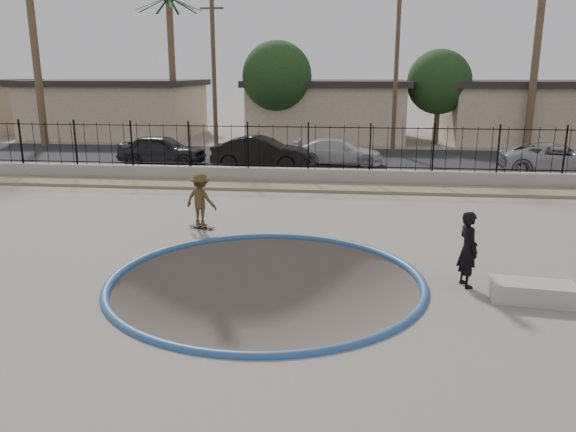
# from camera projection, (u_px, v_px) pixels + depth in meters

# --- Properties ---
(ground) EXTENTS (120.00, 120.00, 2.20)m
(ground) POSITION_uv_depth(u_px,v_px,m) (311.00, 200.00, 25.17)
(ground) COLOR slate
(ground) RESTS_ON ground
(bowl_pit) EXTENTS (6.84, 6.84, 1.80)m
(bowl_pit) POSITION_uv_depth(u_px,v_px,m) (266.00, 281.00, 12.40)
(bowl_pit) COLOR #443B34
(bowl_pit) RESTS_ON ground
(coping_ring) EXTENTS (7.04, 7.04, 0.20)m
(coping_ring) POSITION_uv_depth(u_px,v_px,m) (266.00, 281.00, 12.40)
(coping_ring) COLOR #2A538A
(coping_ring) RESTS_ON ground
(rock_strip) EXTENTS (42.00, 1.60, 0.11)m
(rock_strip) POSITION_uv_depth(u_px,v_px,m) (306.00, 187.00, 22.19)
(rock_strip) COLOR #9C8A66
(rock_strip) RESTS_ON ground
(retaining_wall) EXTENTS (42.00, 0.45, 0.60)m
(retaining_wall) POSITION_uv_depth(u_px,v_px,m) (308.00, 176.00, 23.19)
(retaining_wall) COLOR gray
(retaining_wall) RESTS_ON ground
(fence) EXTENTS (40.00, 0.04, 1.80)m
(fence) POSITION_uv_depth(u_px,v_px,m) (308.00, 147.00, 22.89)
(fence) COLOR black
(fence) RESTS_ON retaining_wall
(street) EXTENTS (90.00, 8.00, 0.04)m
(street) POSITION_uv_depth(u_px,v_px,m) (318.00, 158.00, 29.70)
(street) COLOR black
(street) RESTS_ON ground
(house_west) EXTENTS (11.60, 8.60, 3.90)m
(house_west) POSITION_uv_depth(u_px,v_px,m) (117.00, 108.00, 40.03)
(house_west) COLOR tan
(house_west) RESTS_ON ground
(house_center) EXTENTS (10.60, 8.60, 3.90)m
(house_center) POSITION_uv_depth(u_px,v_px,m) (327.00, 109.00, 38.35)
(house_center) COLOR tan
(house_center) RESTS_ON ground
(house_east) EXTENTS (12.60, 8.60, 3.90)m
(house_east) POSITION_uv_depth(u_px,v_px,m) (541.00, 111.00, 36.78)
(house_east) COLOR tan
(house_east) RESTS_ON ground
(palm_left) EXTENTS (2.30, 2.30, 11.30)m
(palm_left) POSITION_uv_depth(u_px,v_px,m) (31.00, 10.00, 32.50)
(palm_left) COLOR brown
(palm_left) RESTS_ON ground
(palm_mid) EXTENTS (2.30, 2.30, 9.30)m
(palm_mid) POSITION_uv_depth(u_px,v_px,m) (171.00, 36.00, 35.88)
(palm_mid) COLOR brown
(palm_mid) RESTS_ON ground
(palm_right) EXTENTS (2.30, 2.30, 10.30)m
(palm_right) POSITION_uv_depth(u_px,v_px,m) (540.00, 19.00, 31.33)
(palm_right) COLOR brown
(palm_right) RESTS_ON ground
(utility_pole_left) EXTENTS (1.70, 0.24, 9.00)m
(utility_pole_left) POSITION_uv_depth(u_px,v_px,m) (214.00, 67.00, 31.12)
(utility_pole_left) COLOR #473323
(utility_pole_left) RESTS_ON ground
(utility_pole_mid) EXTENTS (1.70, 0.24, 9.50)m
(utility_pole_mid) POSITION_uv_depth(u_px,v_px,m) (397.00, 62.00, 29.94)
(utility_pole_mid) COLOR #473323
(utility_pole_mid) RESTS_ON ground
(street_tree_left) EXTENTS (4.32, 4.32, 6.36)m
(street_tree_left) POSITION_uv_depth(u_px,v_px,m) (277.00, 76.00, 34.76)
(street_tree_left) COLOR #473323
(street_tree_left) RESTS_ON ground
(street_tree_mid) EXTENTS (3.96, 3.96, 5.83)m
(street_tree_mid) POSITION_uv_depth(u_px,v_px,m) (439.00, 82.00, 34.69)
(street_tree_mid) COLOR #473323
(street_tree_mid) RESTS_ON ground
(skater) EXTENTS (1.14, 0.88, 1.55)m
(skater) POSITION_uv_depth(u_px,v_px,m) (201.00, 203.00, 16.33)
(skater) COLOR brown
(skater) RESTS_ON ground
(skateboard) EXTENTS (0.79, 0.40, 0.07)m
(skateboard) POSITION_uv_depth(u_px,v_px,m) (202.00, 227.00, 16.51)
(skateboard) COLOR black
(skateboard) RESTS_ON ground
(videographer) EXTENTS (0.55, 0.69, 1.65)m
(videographer) POSITION_uv_depth(u_px,v_px,m) (468.00, 249.00, 11.92)
(videographer) COLOR black
(videographer) RESTS_ON ground
(concrete_ledge) EXTENTS (1.67, 0.88, 0.40)m
(concrete_ledge) POSITION_uv_depth(u_px,v_px,m) (532.00, 292.00, 11.25)
(concrete_ledge) COLOR #ACA298
(concrete_ledge) RESTS_ON ground
(car_a) EXTENTS (4.31, 1.82, 1.46)m
(car_a) POSITION_uv_depth(u_px,v_px,m) (162.00, 149.00, 27.55)
(car_a) COLOR black
(car_a) RESTS_ON street
(car_b) EXTENTS (4.60, 1.71, 1.50)m
(car_b) POSITION_uv_depth(u_px,v_px,m) (261.00, 153.00, 26.32)
(car_b) COLOR black
(car_b) RESTS_ON street
(car_c) EXTENTS (4.42, 2.00, 1.25)m
(car_c) POSITION_uv_depth(u_px,v_px,m) (338.00, 152.00, 27.49)
(car_c) COLOR silver
(car_c) RESTS_ON street
(car_d) EXTENTS (5.13, 2.53, 1.40)m
(car_d) POSITION_uv_depth(u_px,v_px,m) (559.00, 159.00, 24.84)
(car_d) COLOR #9899A0
(car_d) RESTS_ON street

